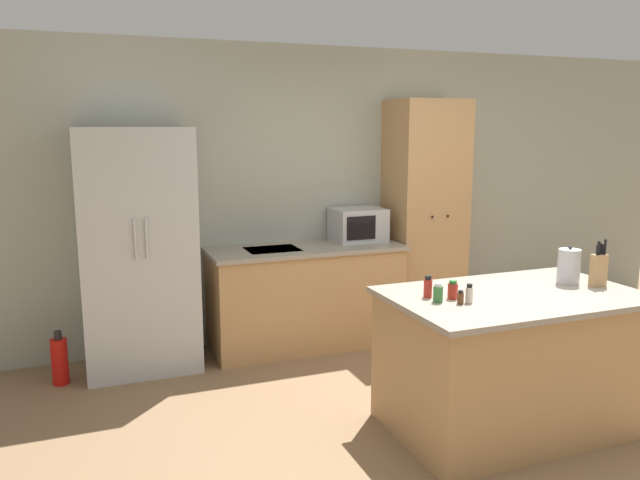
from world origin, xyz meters
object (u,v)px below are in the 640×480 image
refrigerator (138,251)px  kettle (569,266)px  pantry_cabinet (424,217)px  spice_bottle_pale_salt (469,294)px  spice_bottle_short_red (453,290)px  knife_block (599,269)px  spice_bottle_tall_dark (460,298)px  fire_extinguisher (60,361)px  microwave (358,225)px  spice_bottle_green_herb (428,287)px  spice_bottle_amber_oil (438,293)px

refrigerator → kettle: (2.57, -1.81, 0.05)m
pantry_cabinet → spice_bottle_pale_salt: bearing=-113.7°
spice_bottle_short_red → kettle: 0.92m
knife_block → spice_bottle_short_red: size_ratio=2.75×
spice_bottle_tall_dark → spice_bottle_pale_salt: 0.06m
spice_bottle_pale_salt → spice_bottle_tall_dark: bearing=-177.1°
spice_bottle_tall_dark → fire_extinguisher: 3.00m
spice_bottle_short_red → spice_bottle_pale_salt: size_ratio=0.98×
microwave → spice_bottle_tall_dark: 2.09m
spice_bottle_short_red → pantry_cabinet: bearing=64.0°
spice_bottle_tall_dark → kettle: kettle is taller
spice_bottle_tall_dark → spice_bottle_green_herb: size_ratio=0.61×
kettle → refrigerator: bearing=144.9°
pantry_cabinet → spice_bottle_amber_oil: 2.20m
spice_bottle_green_herb → pantry_cabinet: bearing=60.0°
spice_bottle_tall_dark → kettle: (0.94, 0.16, 0.08)m
kettle → spice_bottle_green_herb: bearing=177.8°
spice_bottle_tall_dark → fire_extinguisher: (-2.25, 1.84, -0.74)m
pantry_cabinet → spice_bottle_tall_dark: pantry_cabinet is taller
spice_bottle_amber_oil → spice_bottle_pale_salt: bearing=-26.4°
spice_bottle_amber_oil → spice_bottle_pale_salt: same height
spice_bottle_pale_salt → kettle: bearing=9.9°
knife_block → kettle: size_ratio=1.22×
spice_bottle_green_herb → refrigerator: bearing=131.0°
spice_bottle_short_red → fire_extinguisher: (-2.27, 1.73, -0.75)m
spice_bottle_short_red → spice_bottle_pale_salt: bearing=-69.5°
spice_bottle_amber_oil → fire_extinguisher: bearing=140.7°
spice_bottle_short_red → spice_bottle_pale_salt: spice_bottle_pale_salt is taller
fire_extinguisher → knife_block: bearing=-28.7°
spice_bottle_green_herb → kettle: 1.04m
microwave → fire_extinguisher: (-2.54, -0.23, -0.85)m
spice_bottle_short_red → microwave: bearing=82.1°
knife_block → spice_bottle_green_herb: knife_block is taller
spice_bottle_tall_dark → spice_bottle_amber_oil: 0.13m
microwave → spice_bottle_short_red: bearing=-97.9°
spice_bottle_short_red → spice_bottle_green_herb: bearing=145.9°
spice_bottle_short_red → spice_bottle_amber_oil: bearing=-166.2°
refrigerator → spice_bottle_tall_dark: 2.55m
pantry_cabinet → spice_bottle_amber_oil: size_ratio=18.71×
spice_bottle_pale_salt → kettle: (0.87, 0.15, 0.06)m
spice_bottle_green_herb → spice_bottle_amber_oil: bearing=-89.2°
spice_bottle_short_red → knife_block: bearing=-4.7°
microwave → spice_bottle_tall_dark: size_ratio=5.54×
knife_block → spice_bottle_amber_oil: (-1.16, 0.06, -0.06)m
refrigerator → microwave: refrigerator is taller
spice_bottle_tall_dark → knife_block: bearing=1.5°
microwave → spice_bottle_amber_oil: (-0.39, -1.98, -0.10)m
microwave → knife_block: knife_block is taller
microwave → knife_block: 2.18m
pantry_cabinet → microwave: pantry_cabinet is taller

